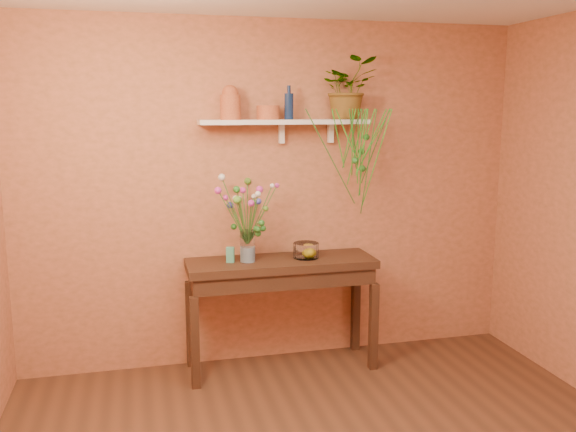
{
  "coord_description": "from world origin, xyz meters",
  "views": [
    {
      "loc": [
        -1.05,
        -2.7,
        2.03
      ],
      "look_at": [
        0.0,
        1.55,
        1.25
      ],
      "focal_mm": 38.17,
      "sensor_mm": 36.0,
      "label": 1
    }
  ],
  "objects_px": {
    "spider_plant": "(348,88)",
    "glass_bowl": "(306,251)",
    "sideboard": "(281,275)",
    "terracotta_jug": "(230,103)",
    "glass_vase": "(248,248)",
    "bouquet": "(246,204)",
    "blue_bottle": "(289,106)"
  },
  "relations": [
    {
      "from": "terracotta_jug",
      "to": "blue_bottle",
      "type": "relative_size",
      "value": 1.0
    },
    {
      "from": "sideboard",
      "to": "spider_plant",
      "type": "bearing_deg",
      "value": 12.32
    },
    {
      "from": "terracotta_jug",
      "to": "spider_plant",
      "type": "xyz_separation_m",
      "value": [
        0.92,
        0.02,
        0.12
      ]
    },
    {
      "from": "blue_bottle",
      "to": "sideboard",
      "type": "bearing_deg",
      "value": -130.3
    },
    {
      "from": "blue_bottle",
      "to": "glass_vase",
      "type": "distance_m",
      "value": 1.12
    },
    {
      "from": "blue_bottle",
      "to": "bouquet",
      "type": "relative_size",
      "value": 0.48
    },
    {
      "from": "terracotta_jug",
      "to": "glass_bowl",
      "type": "xyz_separation_m",
      "value": [
        0.56,
        -0.09,
        -1.13
      ]
    },
    {
      "from": "glass_vase",
      "to": "sideboard",
      "type": "bearing_deg",
      "value": 0.05
    },
    {
      "from": "spider_plant",
      "to": "bouquet",
      "type": "xyz_separation_m",
      "value": [
        -0.83,
        -0.13,
        -0.86
      ]
    },
    {
      "from": "sideboard",
      "to": "terracotta_jug",
      "type": "xyz_separation_m",
      "value": [
        -0.36,
        0.1,
        1.31
      ]
    },
    {
      "from": "terracotta_jug",
      "to": "blue_bottle",
      "type": "bearing_deg",
      "value": 0.24
    },
    {
      "from": "sideboard",
      "to": "terracotta_jug",
      "type": "relative_size",
      "value": 5.71
    },
    {
      "from": "blue_bottle",
      "to": "glass_bowl",
      "type": "relative_size",
      "value": 1.28
    },
    {
      "from": "blue_bottle",
      "to": "spider_plant",
      "type": "relative_size",
      "value": 0.53
    },
    {
      "from": "spider_plant",
      "to": "glass_bowl",
      "type": "xyz_separation_m",
      "value": [
        -0.36,
        -0.12,
        -1.24
      ]
    },
    {
      "from": "terracotta_jug",
      "to": "spider_plant",
      "type": "bearing_deg",
      "value": 1.37
    },
    {
      "from": "bouquet",
      "to": "sideboard",
      "type": "bearing_deg",
      "value": 2.47
    },
    {
      "from": "blue_bottle",
      "to": "spider_plant",
      "type": "bearing_deg",
      "value": 2.43
    },
    {
      "from": "sideboard",
      "to": "glass_vase",
      "type": "xyz_separation_m",
      "value": [
        -0.26,
        -0.0,
        0.23
      ]
    },
    {
      "from": "sideboard",
      "to": "bouquet",
      "type": "xyz_separation_m",
      "value": [
        -0.27,
        -0.01,
        0.57
      ]
    },
    {
      "from": "sideboard",
      "to": "glass_vase",
      "type": "distance_m",
      "value": 0.35
    },
    {
      "from": "terracotta_jug",
      "to": "glass_bowl",
      "type": "height_order",
      "value": "terracotta_jug"
    },
    {
      "from": "bouquet",
      "to": "blue_bottle",
      "type": "bearing_deg",
      "value": 17.73
    },
    {
      "from": "terracotta_jug",
      "to": "blue_bottle",
      "type": "xyz_separation_m",
      "value": [
        0.45,
        0.0,
        -0.02
      ]
    },
    {
      "from": "glass_vase",
      "to": "terracotta_jug",
      "type": "bearing_deg",
      "value": 134.22
    },
    {
      "from": "blue_bottle",
      "to": "glass_vase",
      "type": "xyz_separation_m",
      "value": [
        -0.35,
        -0.1,
        -1.06
      ]
    },
    {
      "from": "blue_bottle",
      "to": "glass_vase",
      "type": "height_order",
      "value": "blue_bottle"
    },
    {
      "from": "spider_plant",
      "to": "glass_vase",
      "type": "height_order",
      "value": "spider_plant"
    },
    {
      "from": "terracotta_jug",
      "to": "glass_vase",
      "type": "height_order",
      "value": "terracotta_jug"
    },
    {
      "from": "blue_bottle",
      "to": "bouquet",
      "type": "xyz_separation_m",
      "value": [
        -0.36,
        -0.11,
        -0.72
      ]
    },
    {
      "from": "terracotta_jug",
      "to": "bouquet",
      "type": "bearing_deg",
      "value": -51.94
    },
    {
      "from": "glass_bowl",
      "to": "blue_bottle",
      "type": "bearing_deg",
      "value": 139.42
    }
  ]
}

